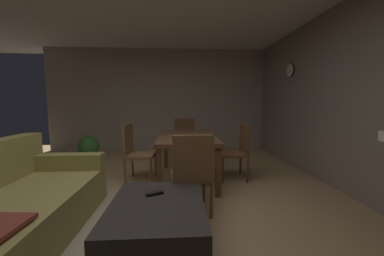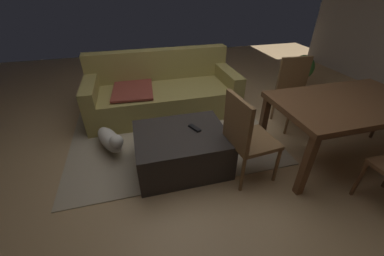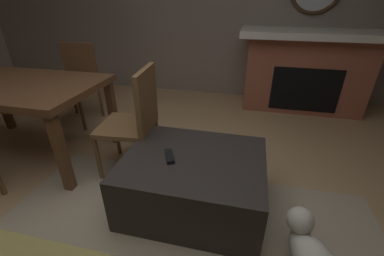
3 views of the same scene
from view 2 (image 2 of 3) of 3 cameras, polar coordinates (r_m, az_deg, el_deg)
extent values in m
plane|color=tan|center=(2.97, 2.36, -4.68)|extent=(9.35, 9.35, 0.00)
cube|color=tan|center=(3.23, -5.01, -1.26)|extent=(2.60, 2.00, 0.01)
cube|color=#9E8E4C|center=(3.68, -6.85, 6.83)|extent=(2.22, 0.99, 0.42)
cube|color=#9E8E4C|center=(3.89, -8.24, 15.14)|extent=(2.22, 0.20, 0.46)
cube|color=#9E8E4C|center=(3.82, 8.47, 12.71)|extent=(0.18, 0.99, 0.20)
cube|color=#9E8E4C|center=(3.58, -23.66, 8.94)|extent=(0.18, 0.99, 0.20)
cube|color=brown|center=(3.56, -14.25, 9.34)|extent=(0.62, 0.88, 0.03)
cube|color=#2D2826|center=(2.60, -2.60, -5.15)|extent=(0.98, 0.79, 0.43)
cube|color=black|center=(2.53, 0.67, -0.01)|extent=(0.11, 0.17, 0.02)
cube|color=brown|center=(2.93, 33.93, 5.01)|extent=(1.52, 0.90, 0.06)
cube|color=brown|center=(2.92, 16.99, 1.05)|extent=(0.07, 0.07, 0.68)
cube|color=brown|center=(3.81, 35.51, 3.72)|extent=(0.07, 0.07, 0.68)
cube|color=brown|center=(2.42, 26.07, -8.46)|extent=(0.07, 0.07, 0.68)
cylinder|color=brown|center=(3.87, 38.40, 0.72)|extent=(0.04, 0.04, 0.41)
cube|color=brown|center=(3.52, 24.29, 6.75)|extent=(0.47, 0.47, 0.04)
cube|color=brown|center=(3.58, 23.59, 11.91)|extent=(0.44, 0.07, 0.48)
cylinder|color=brown|center=(3.59, 27.77, 2.20)|extent=(0.04, 0.04, 0.41)
cylinder|color=brown|center=(3.37, 22.31, 1.69)|extent=(0.04, 0.04, 0.41)
cylinder|color=brown|center=(3.87, 24.53, 5.20)|extent=(0.04, 0.04, 0.41)
cylinder|color=brown|center=(3.66, 19.30, 4.89)|extent=(0.04, 0.04, 0.41)
cylinder|color=brown|center=(2.76, 35.60, -10.13)|extent=(0.04, 0.04, 0.41)
cube|color=brown|center=(2.43, 14.47, -2.97)|extent=(0.48, 0.48, 0.04)
cube|color=brown|center=(2.19, 11.01, 1.46)|extent=(0.08, 0.44, 0.48)
cylinder|color=brown|center=(2.79, 15.10, -3.63)|extent=(0.04, 0.04, 0.41)
cylinder|color=brown|center=(2.55, 20.00, -8.55)|extent=(0.04, 0.04, 0.41)
cylinder|color=brown|center=(2.60, 7.74, -5.53)|extent=(0.04, 0.04, 0.41)
cylinder|color=brown|center=(2.35, 12.20, -11.14)|extent=(0.04, 0.04, 0.41)
cylinder|color=brown|center=(5.14, 24.74, 10.46)|extent=(0.21, 0.21, 0.22)
ellipsoid|color=#387233|center=(5.06, 25.45, 13.27)|extent=(0.41, 0.41, 0.45)
ellipsoid|color=silver|center=(3.01, -19.49, -2.65)|extent=(0.41, 0.59, 0.21)
sphere|color=silver|center=(2.75, -18.02, -3.12)|extent=(0.16, 0.16, 0.16)
camera|label=1|loc=(2.33, -49.93, 7.53)|focal=20.27mm
camera|label=3|loc=(3.43, -14.56, 25.32)|focal=23.36mm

